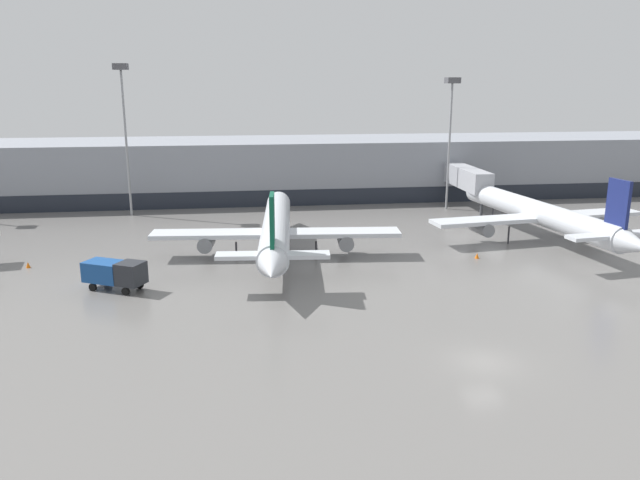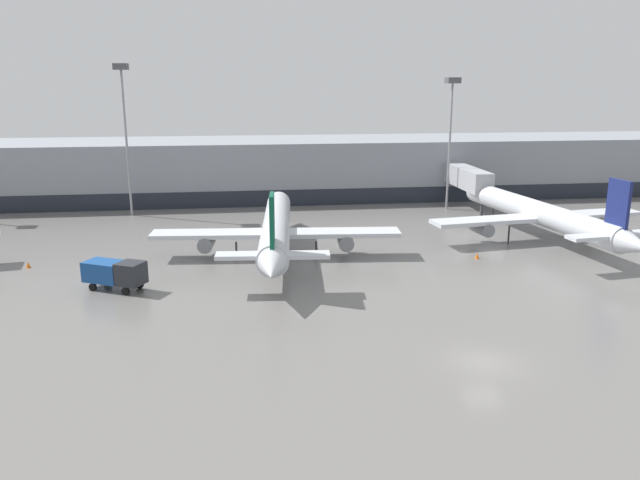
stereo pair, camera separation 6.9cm
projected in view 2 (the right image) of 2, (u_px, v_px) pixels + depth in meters
ground_plane at (484, 363)px, 40.51m from camera, size 320.00×320.00×0.00m
terminal_building at (336, 167)px, 98.89m from camera, size 160.00×28.43×9.00m
parked_jet_0 at (276, 229)px, 64.10m from camera, size 25.79×33.66×8.65m
parked_jet_2 at (540, 214)px, 70.99m from camera, size 26.05×35.00×8.82m
service_truck_1 at (115, 272)px, 54.33m from camera, size 5.84×4.41×2.64m
traffic_cone_0 at (477, 256)px, 64.30m from camera, size 0.44×0.44×0.56m
traffic_cone_4 at (28, 265)px, 61.10m from camera, size 0.44×0.44×0.59m
apron_light_mast_1 at (123, 98)px, 81.23m from camera, size 1.80×1.80×19.98m
apron_light_mast_4 at (452, 106)px, 85.73m from camera, size 1.80×1.80×18.26m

